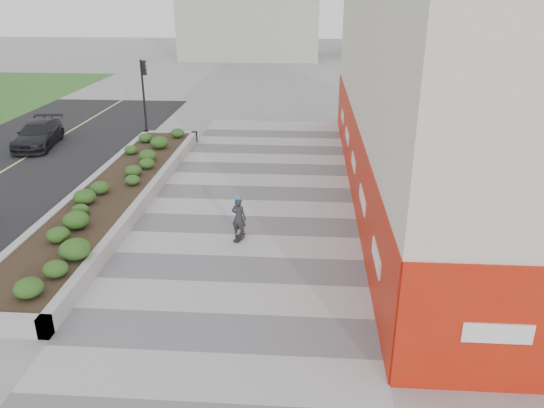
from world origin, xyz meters
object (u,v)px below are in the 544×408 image
at_px(traffic_signal_near, 144,86).
at_px(skateboarder, 239,218).
at_px(planter, 115,191).
at_px(car_dark, 38,135).

distance_m(traffic_signal_near, skateboarder, 15.52).
height_order(planter, traffic_signal_near, traffic_signal_near).
relative_size(planter, skateboarder, 11.35).
height_order(traffic_signal_near, car_dark, traffic_signal_near).
distance_m(planter, traffic_signal_near, 10.90).
xyz_separation_m(planter, skateboarder, (5.38, -3.16, 0.38)).
height_order(planter, skateboarder, skateboarder).
distance_m(planter, car_dark, 10.00).
bearing_deg(planter, skateboarder, -30.41).
relative_size(planter, traffic_signal_near, 4.29).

